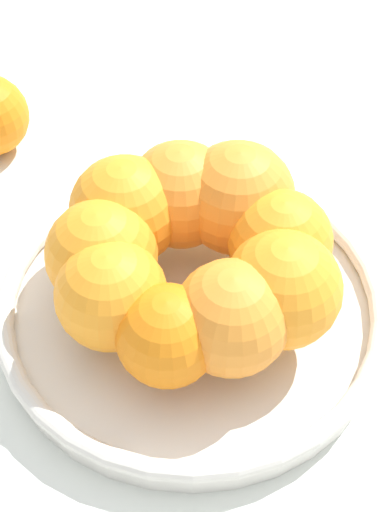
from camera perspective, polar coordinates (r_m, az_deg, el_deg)
The scene contains 3 objects.
ground_plane at distance 0.52m, azimuth 0.00°, elevation -4.91°, with size 4.00×4.00×0.00m, color silver.
fruit_bowl at distance 0.51m, azimuth 0.00°, elevation -3.93°, with size 0.27×0.27×0.03m.
orange_pile at distance 0.47m, azimuth 0.01°, elevation 0.50°, with size 0.20×0.20×0.08m.
Camera 1 is at (0.12, -0.30, 0.41)m, focal length 50.00 mm.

